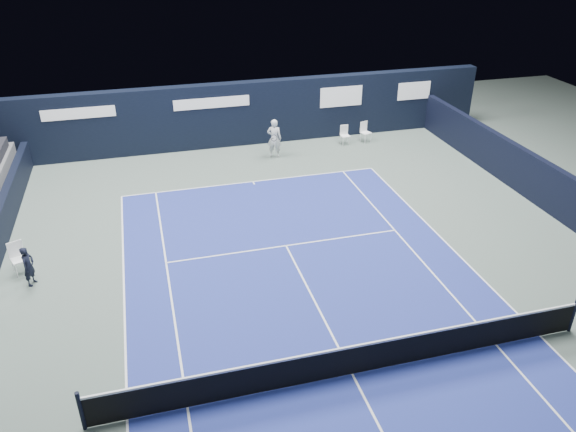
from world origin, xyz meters
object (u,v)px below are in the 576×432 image
(folding_chair_back_b, at_px, (365,130))
(line_judge_chair, at_px, (18,255))
(folding_chair_back_a, at_px, (344,131))
(tennis_net, at_px, (353,359))
(tennis_player, at_px, (274,138))

(folding_chair_back_b, xyz_separation_m, line_judge_chair, (-15.13, -8.06, 0.03))
(folding_chair_back_a, distance_m, line_judge_chair, 16.17)
(folding_chair_back_a, height_order, folding_chair_back_b, folding_chair_back_b)
(line_judge_chair, relative_size, tennis_net, 0.08)
(folding_chair_back_a, xyz_separation_m, tennis_player, (-3.79, -0.79, 0.30))
(folding_chair_back_b, height_order, tennis_player, tennis_player)
(tennis_player, bearing_deg, folding_chair_back_b, 9.33)
(folding_chair_back_a, relative_size, tennis_net, 0.07)
(line_judge_chair, bearing_deg, folding_chair_back_a, 6.52)
(line_judge_chair, xyz_separation_m, tennis_net, (8.65, -7.13, -0.10))
(tennis_net, relative_size, tennis_player, 6.97)
(folding_chair_back_a, bearing_deg, folding_chair_back_b, -2.13)
(folding_chair_back_a, height_order, line_judge_chair, line_judge_chair)
(tennis_net, distance_m, tennis_player, 14.48)
(folding_chair_back_a, bearing_deg, tennis_net, -112.22)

